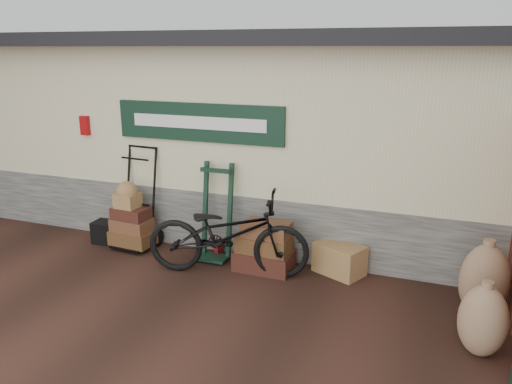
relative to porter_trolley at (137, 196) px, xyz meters
The scene contains 10 objects.
ground 1.70m from the porter_trolley, 31.20° to the right, with size 80.00×80.00×0.00m, color black.
station_building 2.48m from the porter_trolley, 56.69° to the left, with size 14.40×4.10×3.20m.
porter_trolley is the anchor object (origin of this frame).
green_barrow 1.34m from the porter_trolley, ahead, with size 0.51×0.43×1.41m, color black, non-canonical shape.
suitcase_stack 2.18m from the porter_trolley, ahead, with size 0.79×0.50×0.70m, color #391812, non-canonical shape.
wicker_hamper 3.19m from the porter_trolley, ahead, with size 0.64×0.42×0.42m, color brown.
black_trunk 0.84m from the porter_trolley, 168.03° to the right, with size 0.35×0.30×0.35m, color black.
bicycle 1.79m from the porter_trolley, 15.60° to the right, with size 2.20×0.77×1.28m, color black.
burlap_sack_left 4.93m from the porter_trolley, ahead, with size 0.56×0.47×0.89m, color #8A664A.
burlap_sack_right 5.03m from the porter_trolley, 15.22° to the right, with size 0.48×0.40×0.76m, color #8A664A.
Camera 1 is at (2.99, -5.42, 2.98)m, focal length 35.00 mm.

